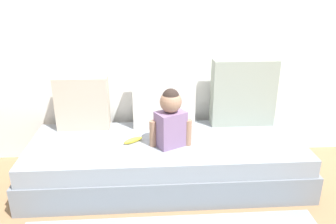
# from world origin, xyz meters

# --- Properties ---
(ground_plane) EXTENTS (12.00, 12.00, 0.00)m
(ground_plane) POSITION_xyz_m (0.00, 0.00, 0.00)
(ground_plane) COLOR #93704C
(back_wall) EXTENTS (5.45, 0.10, 2.21)m
(back_wall) POSITION_xyz_m (0.00, 0.55, 1.10)
(back_wall) COLOR white
(back_wall) RESTS_ON ground
(couch) EXTENTS (2.25, 0.84, 0.37)m
(couch) POSITION_xyz_m (0.00, 0.00, 0.18)
(couch) COLOR gray
(couch) RESTS_ON ground
(throw_pillow_left) EXTENTS (0.44, 0.16, 0.46)m
(throw_pillow_left) POSITION_xyz_m (-0.70, 0.32, 0.60)
(throw_pillow_left) COLOR #C1B29E
(throw_pillow_left) RESTS_ON couch
(throw_pillow_center) EXTENTS (0.53, 0.16, 0.49)m
(throw_pillow_center) POSITION_xyz_m (0.00, 0.32, 0.62)
(throw_pillow_center) COLOR silver
(throw_pillow_center) RESTS_ON couch
(throw_pillow_right) EXTENTS (0.55, 0.16, 0.58)m
(throw_pillow_right) POSITION_xyz_m (0.70, 0.32, 0.66)
(throw_pillow_right) COLOR #99A393
(throw_pillow_right) RESTS_ON couch
(toddler) EXTENTS (0.33, 0.23, 0.46)m
(toddler) POSITION_xyz_m (0.03, -0.08, 0.60)
(toddler) COLOR gray
(toddler) RESTS_ON couch
(banana) EXTENTS (0.17, 0.13, 0.04)m
(banana) POSITION_xyz_m (-0.26, -0.01, 0.39)
(banana) COLOR yellow
(banana) RESTS_ON couch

